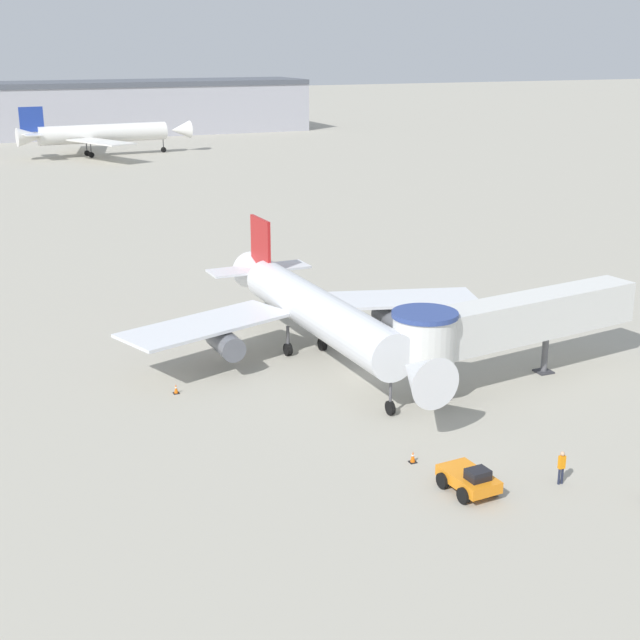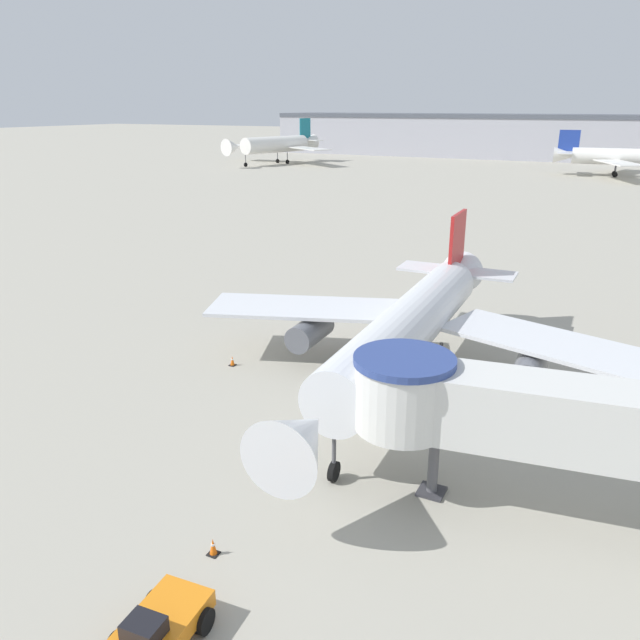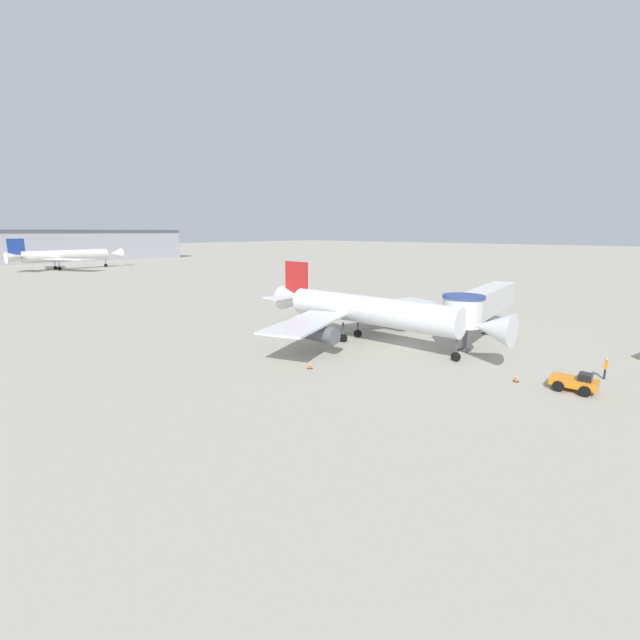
{
  "view_description": "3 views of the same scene",
  "coord_description": "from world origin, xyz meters",
  "px_view_note": "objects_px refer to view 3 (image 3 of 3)",
  "views": [
    {
      "loc": [
        -25.38,
        -50.6,
        21.65
      ],
      "look_at": [
        -4.27,
        -2.49,
        5.27
      ],
      "focal_mm": 50.0,
      "sensor_mm": 36.0,
      "label": 1
    },
    {
      "loc": [
        8.43,
        -27.64,
        15.43
      ],
      "look_at": [
        -5.08,
        -0.34,
        4.89
      ],
      "focal_mm": 35.0,
      "sensor_mm": 36.0,
      "label": 2
    },
    {
      "loc": [
        -38.74,
        -23.67,
        12.13
      ],
      "look_at": [
        -6.92,
        5.97,
        3.1
      ],
      "focal_mm": 24.0,
      "sensor_mm": 36.0,
      "label": 3
    }
  ],
  "objects_px": {
    "main_airplane": "(364,310)",
    "traffic_cone_port_wing": "(310,365)",
    "pushback_tug_orange": "(575,382)",
    "background_jet_blue_tail": "(64,256)",
    "traffic_cone_starboard_wing": "(413,324)",
    "ground_crew_wing_walker": "(606,367)",
    "jet_bridge": "(480,303)",
    "traffic_cone_near_nose": "(516,378)"
  },
  "relations": [
    {
      "from": "main_airplane",
      "to": "background_jet_blue_tail",
      "type": "height_order",
      "value": "background_jet_blue_tail"
    },
    {
      "from": "jet_bridge",
      "to": "traffic_cone_starboard_wing",
      "type": "bearing_deg",
      "value": 72.67
    },
    {
      "from": "traffic_cone_port_wing",
      "to": "background_jet_blue_tail",
      "type": "bearing_deg",
      "value": 81.61
    },
    {
      "from": "main_airplane",
      "to": "jet_bridge",
      "type": "bearing_deg",
      "value": -45.84
    },
    {
      "from": "background_jet_blue_tail",
      "to": "traffic_cone_port_wing",
      "type": "bearing_deg",
      "value": 166.78
    },
    {
      "from": "jet_bridge",
      "to": "background_jet_blue_tail",
      "type": "height_order",
      "value": "background_jet_blue_tail"
    },
    {
      "from": "traffic_cone_starboard_wing",
      "to": "ground_crew_wing_walker",
      "type": "bearing_deg",
      "value": -106.83
    },
    {
      "from": "ground_crew_wing_walker",
      "to": "pushback_tug_orange",
      "type": "bearing_deg",
      "value": -11.58
    },
    {
      "from": "pushback_tug_orange",
      "to": "background_jet_blue_tail",
      "type": "distance_m",
      "value": 148.64
    },
    {
      "from": "main_airplane",
      "to": "traffic_cone_near_nose",
      "type": "height_order",
      "value": "main_airplane"
    },
    {
      "from": "main_airplane",
      "to": "ground_crew_wing_walker",
      "type": "bearing_deg",
      "value": -80.99
    },
    {
      "from": "traffic_cone_starboard_wing",
      "to": "pushback_tug_orange",
      "type": "bearing_deg",
      "value": -118.54
    },
    {
      "from": "main_airplane",
      "to": "ground_crew_wing_walker",
      "type": "distance_m",
      "value": 22.66
    },
    {
      "from": "jet_bridge",
      "to": "background_jet_blue_tail",
      "type": "distance_m",
      "value": 136.42
    },
    {
      "from": "ground_crew_wing_walker",
      "to": "traffic_cone_near_nose",
      "type": "bearing_deg",
      "value": -40.13
    },
    {
      "from": "traffic_cone_port_wing",
      "to": "traffic_cone_near_nose",
      "type": "distance_m",
      "value": 17.4
    },
    {
      "from": "traffic_cone_starboard_wing",
      "to": "traffic_cone_near_nose",
      "type": "relative_size",
      "value": 1.25
    },
    {
      "from": "pushback_tug_orange",
      "to": "ground_crew_wing_walker",
      "type": "distance_m",
      "value": 4.91
    },
    {
      "from": "main_airplane",
      "to": "traffic_cone_port_wing",
      "type": "xyz_separation_m",
      "value": [
        -10.77,
        -2.14,
        -3.31
      ]
    },
    {
      "from": "pushback_tug_orange",
      "to": "ground_crew_wing_walker",
      "type": "xyz_separation_m",
      "value": [
        4.76,
        -1.15,
        0.33
      ]
    },
    {
      "from": "pushback_tug_orange",
      "to": "background_jet_blue_tail",
      "type": "relative_size",
      "value": 0.09
    },
    {
      "from": "traffic_cone_port_wing",
      "to": "traffic_cone_near_nose",
      "type": "bearing_deg",
      "value": -58.35
    },
    {
      "from": "traffic_cone_near_nose",
      "to": "traffic_cone_starboard_wing",
      "type": "bearing_deg",
      "value": 53.93
    },
    {
      "from": "main_airplane",
      "to": "traffic_cone_starboard_wing",
      "type": "bearing_deg",
      "value": -0.48
    },
    {
      "from": "jet_bridge",
      "to": "pushback_tug_orange",
      "type": "distance_m",
      "value": 15.93
    },
    {
      "from": "jet_bridge",
      "to": "main_airplane",
      "type": "bearing_deg",
      "value": 127.84
    },
    {
      "from": "main_airplane",
      "to": "jet_bridge",
      "type": "xyz_separation_m",
      "value": [
        9.28,
        -9.08,
        0.7
      ]
    },
    {
      "from": "traffic_cone_port_wing",
      "to": "ground_crew_wing_walker",
      "type": "bearing_deg",
      "value": -53.4
    },
    {
      "from": "main_airplane",
      "to": "traffic_cone_near_nose",
      "type": "xyz_separation_m",
      "value": [
        -1.64,
        -16.95,
        -3.3
      ]
    },
    {
      "from": "main_airplane",
      "to": "traffic_cone_port_wing",
      "type": "distance_m",
      "value": 11.47
    },
    {
      "from": "main_airplane",
      "to": "pushback_tug_orange",
      "type": "relative_size",
      "value": 8.62
    },
    {
      "from": "ground_crew_wing_walker",
      "to": "traffic_cone_starboard_wing",
      "type": "bearing_deg",
      "value": -104.78
    },
    {
      "from": "traffic_cone_port_wing",
      "to": "background_jet_blue_tail",
      "type": "height_order",
      "value": "background_jet_blue_tail"
    },
    {
      "from": "main_airplane",
      "to": "traffic_cone_port_wing",
      "type": "bearing_deg",
      "value": -170.21
    },
    {
      "from": "main_airplane",
      "to": "background_jet_blue_tail",
      "type": "distance_m",
      "value": 127.62
    },
    {
      "from": "pushback_tug_orange",
      "to": "background_jet_blue_tail",
      "type": "height_order",
      "value": "background_jet_blue_tail"
    },
    {
      "from": "jet_bridge",
      "to": "traffic_cone_port_wing",
      "type": "bearing_deg",
      "value": 153.13
    },
    {
      "from": "jet_bridge",
      "to": "traffic_cone_port_wing",
      "type": "height_order",
      "value": "jet_bridge"
    },
    {
      "from": "main_airplane",
      "to": "traffic_cone_starboard_wing",
      "type": "relative_size",
      "value": 34.76
    },
    {
      "from": "main_airplane",
      "to": "ground_crew_wing_walker",
      "type": "xyz_separation_m",
      "value": [
        4.09,
        -22.14,
        -2.57
      ]
    },
    {
      "from": "jet_bridge",
      "to": "pushback_tug_orange",
      "type": "relative_size",
      "value": 5.9
    },
    {
      "from": "main_airplane",
      "to": "traffic_cone_starboard_wing",
      "type": "xyz_separation_m",
      "value": [
        10.84,
        0.18,
        -3.22
      ]
    }
  ]
}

